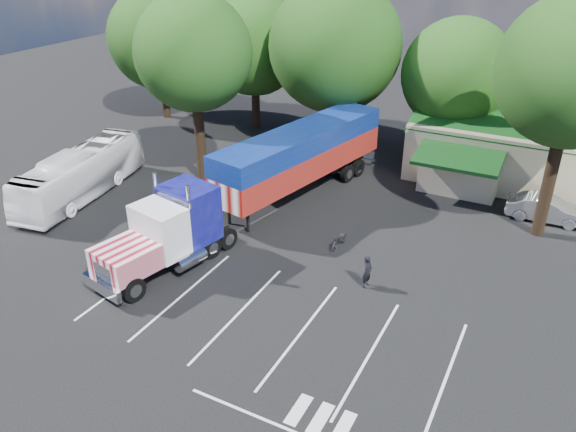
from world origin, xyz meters
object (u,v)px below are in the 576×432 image
at_px(tour_bus, 81,174).
at_px(silver_sedan, 547,209).
at_px(semi_truck, 271,171).
at_px(woman, 367,272).
at_px(bicycle, 340,240).

relative_size(tour_bus, silver_sedan, 2.39).
bearing_deg(tour_bus, silver_sedan, 11.09).
relative_size(semi_truck, silver_sedan, 4.89).
bearing_deg(semi_truck, tour_bus, -150.79).
distance_m(woman, bicycle, 4.05).
xyz_separation_m(semi_truck, woman, (8.29, -5.18, -1.83)).
relative_size(woman, bicycle, 1.02).
bearing_deg(silver_sedan, bicycle, 128.39).
distance_m(semi_truck, woman, 9.95).
distance_m(woman, tour_bus, 20.54).
bearing_deg(woman, tour_bus, 94.12).
bearing_deg(bicycle, silver_sedan, 44.65).
xyz_separation_m(woman, silver_sedan, (7.21, 11.70, -0.10)).
xyz_separation_m(tour_bus, silver_sedan, (27.69, 10.33, -0.78)).
height_order(woman, silver_sedan, woman).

